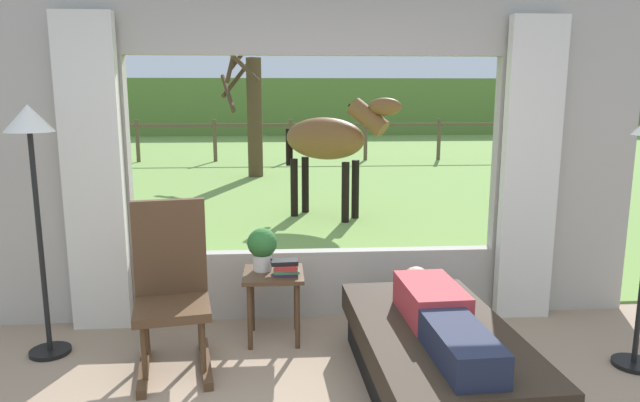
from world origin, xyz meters
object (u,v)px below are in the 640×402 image
Objects in this scene: horse at (330,140)px; pasture_tree at (252,110)px; recliner_sofa at (435,358)px; potted_plant at (262,246)px; reclining_person at (439,314)px; floor_lamp_left at (32,156)px; side_table at (274,285)px; book_stack at (286,268)px; rocking_chair at (171,287)px.

pasture_tree is (-1.31, 4.27, 0.29)m from horse.
recliner_sofa is 5.02m from horse.
horse reaches higher than potted_plant.
recliner_sofa is at bearing 87.35° from reclining_person.
floor_lamp_left is at bearing 3.93° from horse.
side_table is 2.50× the size of book_stack.
book_stack is 1.87m from floor_lamp_left.
pasture_tree is at bearing 94.28° from book_stack.
rocking_chair is (-1.67, 0.53, 0.02)m from reclining_person.
book_stack is at bearing 2.51° from floor_lamp_left.
rocking_chair is 0.64× the size of floor_lamp_left.
book_stack is 0.07× the size of pasture_tree.
reclining_person is 2.83m from floor_lamp_left.
recliner_sofa is at bearing -39.71° from side_table.
rocking_chair is 3.50× the size of potted_plant.
pasture_tree is (1.04, 8.50, 0.03)m from floor_lamp_left.
recliner_sofa is at bearing -40.21° from book_stack.
floor_lamp_left is 0.57× the size of pasture_tree.
reclining_person is at bearing 35.62° from horse.
rocking_chair reaches higher than recliner_sofa.
side_table is (-1.00, 0.83, 0.21)m from recliner_sofa.
recliner_sofa is 9.40m from pasture_tree.
reclining_person is 1.33m from side_table.
reclining_person is 0.46× the size of pasture_tree.
floor_lamp_left is at bearing -175.12° from side_table.
rocking_chair is 1.28m from floor_lamp_left.
horse is 4.47m from pasture_tree.
horse is at bearing 80.76° from book_stack.
horse reaches higher than rocking_chair.
potted_plant is 1.67m from floor_lamp_left.
recliner_sofa is at bearing 35.65° from horse.
book_stack is at bearing 137.14° from recliner_sofa.
rocking_chair is at bearing 159.89° from reclining_person.
side_table is at bearing 137.64° from recliner_sofa.
horse reaches higher than recliner_sofa.
rocking_chair is 4.72m from horse.
recliner_sofa is 1.55× the size of rocking_chair.
potted_plant is (-1.08, 0.89, 0.48)m from recliner_sofa.
reclining_person is 0.82× the size of floor_lamp_left.
horse is at bearing 79.39° from side_table.
pasture_tree reaches higher than rocking_chair.
potted_plant is at bearing 21.13° from horse.
horse reaches higher than book_stack.
book_stack is (-0.91, 0.82, 0.05)m from reclining_person.
pasture_tree reaches higher than potted_plant.
potted_plant is at bearing 144.46° from book_stack.
reclining_person is at bearing -42.01° from book_stack.
rocking_chair is at bearing 15.06° from horse.
book_stack is 0.12× the size of horse.
potted_plant is 0.25m from book_stack.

